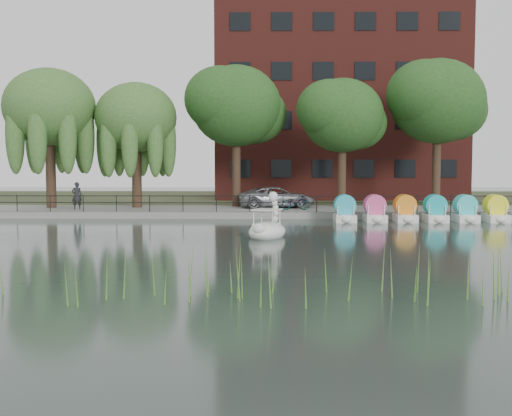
{
  "coord_description": "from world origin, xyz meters",
  "views": [
    {
      "loc": [
        0.88,
        -24.98,
        3.4
      ],
      "look_at": [
        0.5,
        4.0,
        1.3
      ],
      "focal_mm": 45.0,
      "sensor_mm": 36.0,
      "label": 1
    }
  ],
  "objects_px": {
    "bicycle": "(295,202)",
    "swan_boat": "(268,228)",
    "minivan": "(277,196)",
    "pedestrian": "(77,194)"
  },
  "relations": [
    {
      "from": "swan_boat",
      "to": "pedestrian",
      "type": "bearing_deg",
      "value": 156.92
    },
    {
      "from": "minivan",
      "to": "pedestrian",
      "type": "relative_size",
      "value": 2.85
    },
    {
      "from": "minivan",
      "to": "bicycle",
      "type": "height_order",
      "value": "minivan"
    },
    {
      "from": "minivan",
      "to": "pedestrian",
      "type": "bearing_deg",
      "value": 86.81
    },
    {
      "from": "minivan",
      "to": "bicycle",
      "type": "xyz_separation_m",
      "value": [
        1.1,
        -1.78,
        -0.29
      ]
    },
    {
      "from": "minivan",
      "to": "swan_boat",
      "type": "bearing_deg",
      "value": 166.0
    },
    {
      "from": "pedestrian",
      "to": "swan_boat",
      "type": "bearing_deg",
      "value": 120.4
    },
    {
      "from": "minivan",
      "to": "bicycle",
      "type": "bearing_deg",
      "value": -159.31
    },
    {
      "from": "bicycle",
      "to": "swan_boat",
      "type": "relative_size",
      "value": 0.62
    },
    {
      "from": "pedestrian",
      "to": "swan_boat",
      "type": "relative_size",
      "value": 0.71
    }
  ]
}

